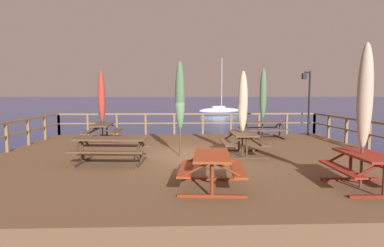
# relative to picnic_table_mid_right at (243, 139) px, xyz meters

# --- Properties ---
(ground_plane) EXTENTS (600.00, 600.00, 0.00)m
(ground_plane) POSITION_rel_picnic_table_mid_right_xyz_m (-1.69, -0.01, -1.27)
(ground_plane) COLOR navy
(wooden_deck) EXTENTS (13.42, 11.31, 0.72)m
(wooden_deck) POSITION_rel_picnic_table_mid_right_xyz_m (-1.69, -0.01, -0.91)
(wooden_deck) COLOR brown
(wooden_deck) RESTS_ON ground
(railing_waterside_far) EXTENTS (13.22, 0.10, 1.09)m
(railing_waterside_far) POSITION_rel_picnic_table_mid_right_xyz_m (-1.69, 5.50, 0.18)
(railing_waterside_far) COLOR brown
(railing_waterside_far) RESTS_ON wooden_deck
(railing_side_right) EXTENTS (0.10, 11.11, 1.09)m
(railing_side_right) POSITION_rel_picnic_table_mid_right_xyz_m (4.87, -0.01, 0.18)
(railing_side_right) COLOR brown
(railing_side_right) RESTS_ON wooden_deck
(picnic_table_mid_right) EXTENTS (1.41, 1.72, 0.78)m
(picnic_table_mid_right) POSITION_rel_picnic_table_mid_right_xyz_m (0.00, 0.00, 0.00)
(picnic_table_mid_right) COLOR brown
(picnic_table_mid_right) RESTS_ON wooden_deck
(picnic_table_mid_centre) EXTENTS (2.22, 1.55, 0.78)m
(picnic_table_mid_centre) POSITION_rel_picnic_table_mid_right_xyz_m (-4.18, -1.10, 0.01)
(picnic_table_mid_centre) COLOR brown
(picnic_table_mid_centre) RESTS_ON wooden_deck
(picnic_table_front_right) EXTENTS (1.47, 2.09, 0.78)m
(picnic_table_front_right) POSITION_rel_picnic_table_mid_right_xyz_m (-5.50, 3.30, 0.01)
(picnic_table_front_right) COLOR brown
(picnic_table_front_right) RESTS_ON wooden_deck
(picnic_table_mid_left) EXTENTS (1.43, 1.65, 0.78)m
(picnic_table_mid_left) POSITION_rel_picnic_table_mid_right_xyz_m (1.95, -3.85, -0.00)
(picnic_table_mid_left) COLOR maroon
(picnic_table_mid_left) RESTS_ON wooden_deck
(picnic_table_front_left) EXTENTS (2.12, 1.56, 0.78)m
(picnic_table_front_left) POSITION_rel_picnic_table_mid_right_xyz_m (1.76, 4.02, 0.01)
(picnic_table_front_left) COLOR brown
(picnic_table_front_left) RESTS_ON wooden_deck
(picnic_table_back_left) EXTENTS (1.54, 1.73, 0.78)m
(picnic_table_back_left) POSITION_rel_picnic_table_mid_right_xyz_m (-1.43, -3.71, -0.00)
(picnic_table_back_left) COLOR #993819
(picnic_table_back_left) RESTS_ON wooden_deck
(patio_umbrella_tall_mid_left) EXTENTS (0.32, 0.32, 2.84)m
(patio_umbrella_tall_mid_left) POSITION_rel_picnic_table_mid_right_xyz_m (-0.01, 0.02, 1.25)
(patio_umbrella_tall_mid_left) COLOR #4C3828
(patio_umbrella_tall_mid_left) RESTS_ON wooden_deck
(patio_umbrella_tall_front) EXTENTS (0.32, 0.32, 3.14)m
(patio_umbrella_tall_front) POSITION_rel_picnic_table_mid_right_xyz_m (-2.12, -0.10, 1.45)
(patio_umbrella_tall_front) COLOR #4C3828
(patio_umbrella_tall_front) RESTS_ON wooden_deck
(patio_umbrella_short_front) EXTENTS (0.32, 0.32, 3.05)m
(patio_umbrella_short_front) POSITION_rel_picnic_table_mid_right_xyz_m (-5.53, 3.33, 1.38)
(patio_umbrella_short_front) COLOR #4C3828
(patio_umbrella_short_front) RESTS_ON wooden_deck
(patio_umbrella_short_mid) EXTENTS (0.32, 0.32, 3.17)m
(patio_umbrella_short_mid) POSITION_rel_picnic_table_mid_right_xyz_m (1.88, -3.79, 1.46)
(patio_umbrella_short_mid) COLOR #4C3828
(patio_umbrella_short_mid) RESTS_ON wooden_deck
(patio_umbrella_short_back) EXTENTS (0.32, 0.32, 3.26)m
(patio_umbrella_short_back) POSITION_rel_picnic_table_mid_right_xyz_m (1.74, 4.00, 1.52)
(patio_umbrella_short_back) COLOR #4C3828
(patio_umbrella_short_back) RESTS_ON wooden_deck
(lamp_post_hooked) EXTENTS (0.57, 0.50, 3.20)m
(lamp_post_hooked) POSITION_rel_picnic_table_mid_right_xyz_m (4.17, 4.82, 1.56)
(lamp_post_hooked) COLOR black
(lamp_post_hooked) RESTS_ON wooden_deck
(sailboat_distant) EXTENTS (6.23, 3.27, 7.72)m
(sailboat_distant) POSITION_rel_picnic_table_mid_right_xyz_m (3.32, 32.56, -0.76)
(sailboat_distant) COLOR white
(sailboat_distant) RESTS_ON ground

